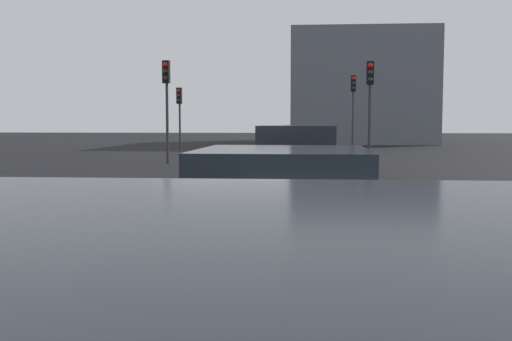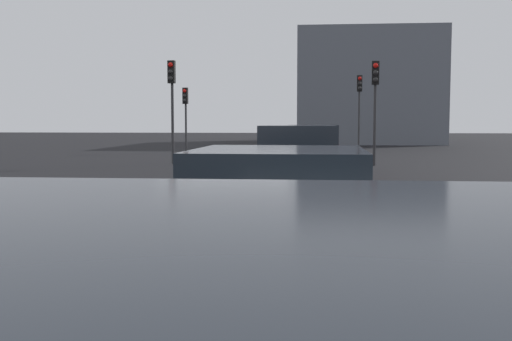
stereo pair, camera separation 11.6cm
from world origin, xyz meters
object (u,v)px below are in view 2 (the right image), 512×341
car_black_left_second (299,167)px  car_teal_left_third (280,221)px  traffic_light_far_right (185,106)px  car_maroon_left_lead (312,151)px  traffic_light_near_right (359,97)px  traffic_light_far_left (375,91)px  traffic_light_near_left (172,90)px

car_black_left_second → car_teal_left_third: bearing=179.7°
car_teal_left_third → traffic_light_far_right: bearing=14.8°
car_maroon_left_lead → car_black_left_second: size_ratio=1.01×
car_maroon_left_lead → traffic_light_far_right: traffic_light_far_right is taller
car_maroon_left_lead → car_teal_left_third: bearing=176.9°
traffic_light_near_right → traffic_light_far_left: (-10.71, 0.21, -0.18)m
car_maroon_left_lead → car_black_left_second: bearing=176.1°
car_black_left_second → traffic_light_near_left: 12.89m
car_teal_left_third → traffic_light_far_left: bearing=-7.9°
car_teal_left_third → traffic_light_near_right: (28.37, -2.92, 2.38)m
car_black_left_second → traffic_light_far_right: size_ratio=1.24×
car_maroon_left_lead → traffic_light_far_right: size_ratio=1.25×
car_black_left_second → traffic_light_near_right: 22.28m
car_maroon_left_lead → traffic_light_far_right: (13.50, 7.06, 1.83)m
car_black_left_second → traffic_light_far_left: size_ratio=1.10×
car_teal_left_third → traffic_light_far_right: size_ratio=1.20×
car_maroon_left_lead → traffic_light_far_left: size_ratio=1.11×
car_maroon_left_lead → car_black_left_second: car_black_left_second is taller
car_black_left_second → traffic_light_near_right: traffic_light_near_right is taller
car_teal_left_third → traffic_light_near_left: (17.90, 5.33, 2.27)m
traffic_light_near_left → car_maroon_left_lead: bearing=59.4°
car_teal_left_third → traffic_light_near_right: size_ratio=1.00×
car_black_left_second → car_teal_left_third: 6.39m
car_teal_left_third → traffic_light_near_right: 28.61m
car_black_left_second → traffic_light_near_right: (21.97, -2.88, 2.30)m
car_black_left_second → traffic_light_far_left: bearing=-13.3°
car_black_left_second → car_maroon_left_lead: bearing=-2.1°
traffic_light_near_right → traffic_light_far_left: size_ratio=1.07×
car_black_left_second → traffic_light_near_right: bearing=-7.4°
traffic_light_near_left → traffic_light_near_right: 13.32m
traffic_light_near_left → traffic_light_far_left: bearing=94.4°
car_black_left_second → traffic_light_far_right: 21.96m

